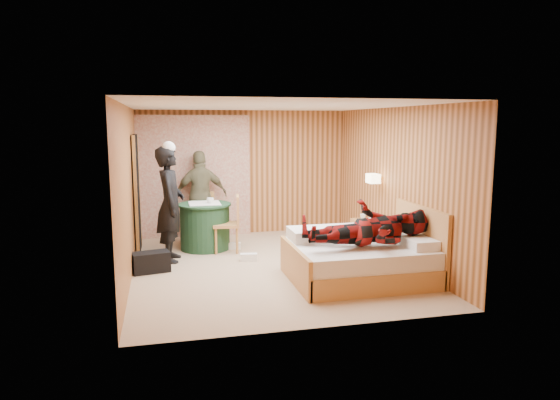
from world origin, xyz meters
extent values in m
cube|color=tan|center=(0.00, 0.00, 0.00)|extent=(4.20, 5.00, 0.01)
cube|color=white|center=(0.00, 0.00, 2.50)|extent=(4.20, 5.00, 0.01)
cube|color=#C17D4A|center=(0.00, 2.50, 1.25)|extent=(4.20, 0.02, 2.50)
cube|color=#C17D4A|center=(-2.10, 0.00, 1.25)|extent=(0.02, 5.00, 2.50)
cube|color=#C17D4A|center=(2.10, 0.00, 1.25)|extent=(0.02, 5.00, 2.50)
cube|color=beige|center=(-1.00, 2.43, 1.20)|extent=(2.20, 0.08, 2.40)
cube|color=black|center=(-2.06, 1.40, 1.02)|extent=(0.06, 0.90, 2.05)
cylinder|color=gold|center=(2.00, 0.45, 1.30)|extent=(0.18, 0.04, 0.04)
cube|color=#FFECB2|center=(1.92, 0.45, 1.30)|extent=(0.18, 0.24, 0.16)
cube|color=tan|center=(1.10, -0.99, 0.14)|extent=(1.90, 1.52, 0.29)
cube|color=white|center=(1.10, -0.99, 0.40)|extent=(1.85, 1.47, 0.24)
cube|color=tan|center=(0.15, -0.99, 0.27)|extent=(0.06, 1.52, 0.53)
cube|color=tan|center=(2.06, -0.99, 0.52)|extent=(0.06, 1.52, 1.05)
cube|color=white|center=(1.84, -1.35, 0.59)|extent=(0.36, 0.52, 0.13)
cube|color=white|center=(1.84, -0.62, 0.59)|extent=(0.36, 0.52, 0.13)
cube|color=white|center=(0.77, -0.56, 0.61)|extent=(1.14, 0.57, 0.17)
cube|color=tan|center=(1.88, 0.63, 0.27)|extent=(0.39, 0.53, 0.53)
cube|color=tan|center=(1.88, 0.63, 0.43)|extent=(0.41, 0.55, 0.03)
cylinder|color=#21492B|center=(-0.90, 1.35, 0.40)|extent=(0.88, 0.88, 0.80)
cylinder|color=#21492B|center=(-0.90, 1.35, 0.81)|extent=(0.94, 0.94, 0.03)
cube|color=white|center=(-0.90, 1.35, 0.83)|extent=(0.57, 0.57, 0.01)
cube|color=tan|center=(-0.90, 2.01, 0.45)|extent=(0.52, 0.52, 0.05)
cube|color=tan|center=(-0.85, 2.19, 0.70)|extent=(0.42, 0.15, 0.46)
cylinder|color=tan|center=(-1.11, 1.89, 0.21)|extent=(0.04, 0.04, 0.43)
cylinder|color=tan|center=(-0.69, 2.13, 0.21)|extent=(0.04, 0.04, 0.43)
cube|color=tan|center=(-0.55, 1.06, 0.48)|extent=(0.51, 0.51, 0.05)
cube|color=tan|center=(-0.35, 1.03, 0.75)|extent=(0.10, 0.45, 0.49)
cylinder|color=tan|center=(-0.71, 1.27, 0.23)|extent=(0.04, 0.04, 0.46)
cylinder|color=tan|center=(-0.40, 0.86, 0.23)|extent=(0.04, 0.04, 0.46)
cube|color=black|center=(-1.83, 0.10, 0.15)|extent=(0.59, 0.39, 0.31)
cube|color=white|center=(-0.28, 0.37, 0.06)|extent=(0.29, 0.15, 0.12)
cube|color=white|center=(-0.41, 1.21, 0.06)|extent=(0.27, 0.14, 0.11)
imported|color=black|center=(-1.50, 0.68, 0.94)|extent=(0.51, 0.72, 1.88)
imported|color=#6D6849|center=(-0.90, 2.14, 0.86)|extent=(1.04, 0.51, 1.72)
imported|color=maroon|center=(1.15, -1.19, 0.95)|extent=(0.86, 0.67, 1.77)
imported|color=white|center=(1.88, 0.58, 0.54)|extent=(0.26, 0.28, 0.02)
imported|color=white|center=(1.88, 0.58, 0.56)|extent=(0.24, 0.27, 0.02)
imported|color=white|center=(1.88, 0.76, 0.58)|extent=(0.13, 0.13, 0.09)
imported|color=white|center=(-0.80, 1.30, 0.89)|extent=(0.14, 0.14, 0.10)
camera|label=1|loc=(-1.60, -7.49, 2.24)|focal=32.00mm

